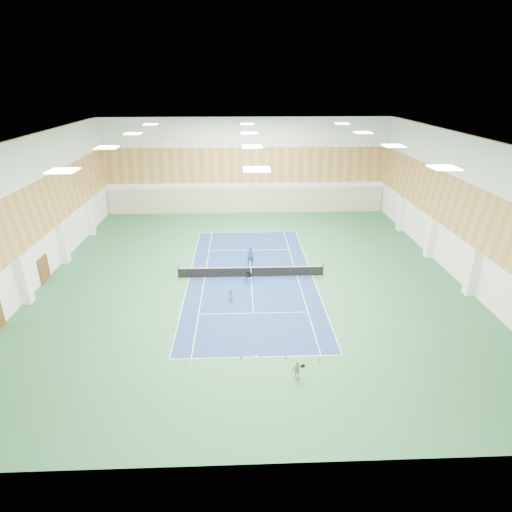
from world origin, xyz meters
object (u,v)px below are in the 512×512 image
(coach, at_px, (250,256))
(child_court, at_px, (231,296))
(ball_cart, at_px, (249,278))
(tennis_net, at_px, (251,271))
(child_apron, at_px, (297,370))

(coach, height_order, child_court, coach)
(coach, relative_size, child_court, 1.57)
(coach, bearing_deg, ball_cart, 92.09)
(tennis_net, xyz_separation_m, child_court, (-1.69, -4.60, 0.01))
(child_court, xyz_separation_m, child_apron, (3.97, -9.44, 0.03))
(tennis_net, relative_size, coach, 7.25)
(tennis_net, bearing_deg, child_court, -110.13)
(coach, bearing_deg, tennis_net, 95.65)
(tennis_net, height_order, child_court, child_court)
(coach, height_order, child_apron, coach)
(child_apron, distance_m, ball_cart, 13.17)
(tennis_net, xyz_separation_m, coach, (0.02, 2.71, 0.33))
(ball_cart, bearing_deg, child_apron, -92.16)
(tennis_net, distance_m, ball_cart, 1.15)
(child_court, bearing_deg, coach, 70.51)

